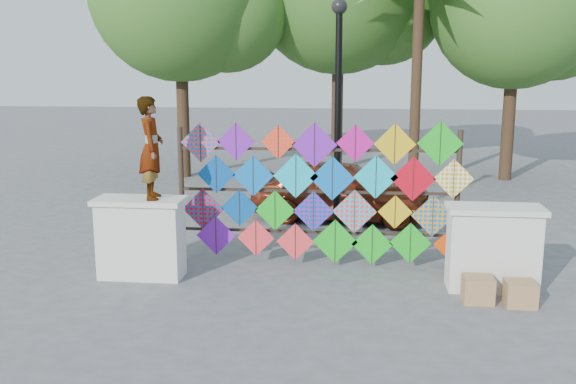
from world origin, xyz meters
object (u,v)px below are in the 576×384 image
at_px(kite_rack, 323,194).
at_px(vendor_woman, 151,148).
at_px(sedan, 341,190).
at_px(lamppost, 338,100).

bearing_deg(kite_rack, vendor_woman, -160.27).
xyz_separation_m(vendor_woman, sedan, (2.80, 4.22, -1.41)).
bearing_deg(sedan, lamppost, -173.43).
xyz_separation_m(kite_rack, vendor_woman, (-2.58, -0.93, 0.85)).
bearing_deg(sedan, kite_rack, -176.43).
distance_m(kite_rack, lamppost, 1.95).
height_order(kite_rack, lamppost, lamppost).
distance_m(vendor_woman, lamppost, 3.59).
xyz_separation_m(kite_rack, lamppost, (0.19, 1.27, 1.47)).
relative_size(kite_rack, lamppost, 1.12).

